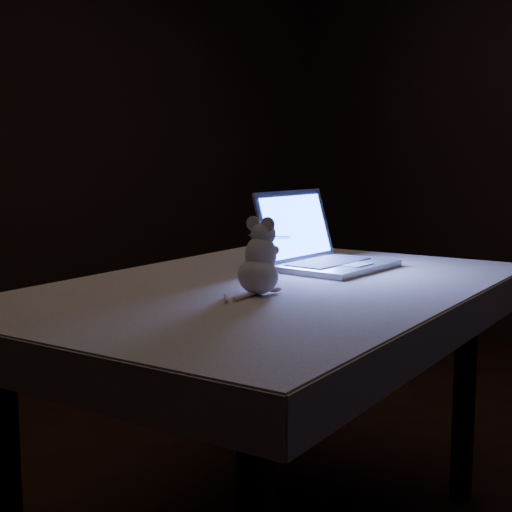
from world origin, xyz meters
TOP-DOWN VIEW (x-y plane):
  - floor at (0.00, 0.00)m, footprint 5.00×5.00m
  - back_wall at (0.00, 2.50)m, footprint 4.50×0.04m
  - table at (-0.20, -0.20)m, footprint 1.63×1.32m
  - tablecloth at (-0.24, -0.21)m, footprint 1.70×1.31m
  - laptop at (0.12, -0.12)m, footprint 0.42×0.39m
  - plush_mouse at (-0.31, -0.30)m, footprint 0.15×0.15m

SIDE VIEW (x-z plane):
  - floor at x=0.00m, z-range 0.00..0.00m
  - table at x=-0.20m, z-range 0.00..0.75m
  - tablecloth at x=-0.24m, z-range 0.66..0.76m
  - plush_mouse at x=-0.31m, z-range 0.76..0.95m
  - laptop at x=0.12m, z-range 0.76..1.00m
  - back_wall at x=0.00m, z-range 0.00..2.60m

